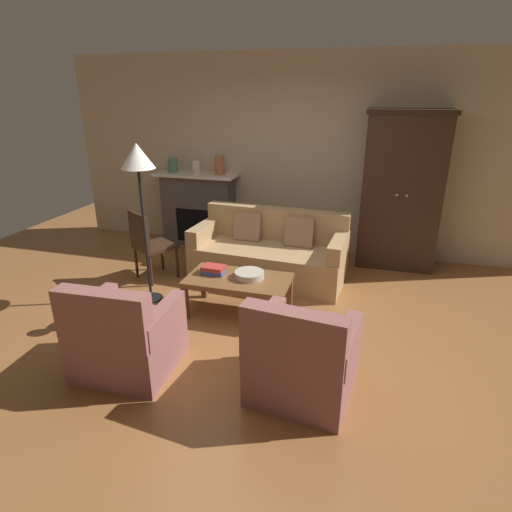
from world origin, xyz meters
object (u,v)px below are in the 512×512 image
at_px(armoire, 401,191).
at_px(mantel_vase_terracotta, 220,165).
at_px(book_stack, 213,270).
at_px(mantel_vase_jade, 173,165).
at_px(side_chair_wooden, 148,242).
at_px(floor_lamp, 138,166).
at_px(armchair_near_left, 126,338).
at_px(fruit_bowl, 249,275).
at_px(coffee_table, 238,283).
at_px(couch, 270,254).
at_px(armchair_near_right, 302,360).
at_px(mantel_vase_cream, 196,167).
at_px(dog, 91,302).
at_px(fireplace, 199,208).

bearing_deg(armoire, mantel_vase_terracotta, 178.66).
bearing_deg(book_stack, mantel_vase_jade, 125.46).
height_order(armoire, side_chair_wooden, armoire).
bearing_deg(floor_lamp, armchair_near_left, -69.00).
height_order(side_chair_wooden, floor_lamp, floor_lamp).
distance_m(armoire, fruit_bowl, 2.50).
relative_size(coffee_table, fruit_bowl, 3.49).
xyz_separation_m(couch, armchair_near_right, (0.80, -2.15, -0.00)).
xyz_separation_m(mantel_vase_cream, armchair_near_right, (2.20, -3.12, -0.90)).
bearing_deg(armchair_near_left, dog, 142.79).
relative_size(mantel_vase_jade, floor_lamp, 0.12).
bearing_deg(couch, book_stack, -111.34).
distance_m(fireplace, book_stack, 2.22).
relative_size(mantel_vase_terracotta, floor_lamp, 0.15).
distance_m(mantel_vase_cream, dog, 2.80).
height_order(fruit_bowl, armchair_near_left, armchair_near_left).
xyz_separation_m(armoire, floor_lamp, (-2.73, -1.91, 0.51)).
bearing_deg(fireplace, book_stack, -62.83).
bearing_deg(fireplace, armchair_near_left, -77.74).
relative_size(fruit_bowl, book_stack, 1.27).
xyz_separation_m(armchair_near_left, floor_lamp, (-0.48, 1.26, 1.23)).
relative_size(coffee_table, book_stack, 4.41).
bearing_deg(armoire, armchair_near_left, -125.38).
bearing_deg(dog, armchair_near_left, -37.21).
relative_size(armoire, mantel_vase_jade, 9.99).
bearing_deg(mantel_vase_jade, dog, -83.69).
distance_m(mantel_vase_jade, mantel_vase_terracotta, 0.76).
bearing_deg(armchair_near_left, coffee_table, 63.76).
relative_size(side_chair_wooden, dog, 1.69).
height_order(coffee_table, side_chair_wooden, side_chair_wooden).
height_order(book_stack, mantel_vase_terracotta, mantel_vase_terracotta).
distance_m(fireplace, mantel_vase_jade, 0.76).
xyz_separation_m(armoire, mantel_vase_jade, (-3.33, 0.06, 0.18)).
height_order(coffee_table, book_stack, book_stack).
bearing_deg(armchair_near_right, dog, 167.66).
bearing_deg(armchair_near_left, fruit_bowl, 60.60).
height_order(mantel_vase_terracotta, armchair_near_right, mantel_vase_terracotta).
relative_size(armchair_near_left, dog, 1.65).
bearing_deg(coffee_table, mantel_vase_jade, 130.23).
relative_size(book_stack, floor_lamp, 0.14).
distance_m(book_stack, mantel_vase_jade, 2.52).
bearing_deg(armoire, coffee_table, -130.28).
bearing_deg(armchair_near_right, floor_lamp, 149.73).
height_order(couch, mantel_vase_terracotta, mantel_vase_terracotta).
bearing_deg(dog, armoire, 40.09).
xyz_separation_m(fireplace, dog, (-0.09, -2.64, -0.32)).
bearing_deg(mantel_vase_terracotta, armchair_near_left, -84.26).
relative_size(couch, fruit_bowl, 6.24).
height_order(couch, floor_lamp, floor_lamp).
relative_size(mantel_vase_cream, dog, 0.37).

